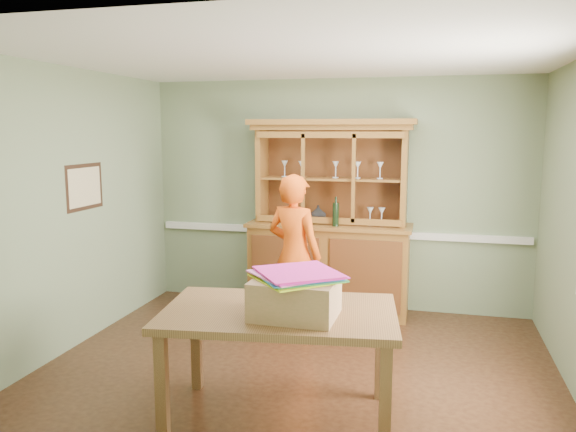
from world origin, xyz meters
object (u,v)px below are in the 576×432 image
(dining_table, at_px, (279,323))
(china_hutch, at_px, (329,246))
(person, at_px, (294,255))
(cardboard_box, at_px, (295,298))

(dining_table, bearing_deg, china_hutch, 84.91)
(person, bearing_deg, cardboard_box, 122.78)
(china_hutch, distance_m, person, 0.85)
(cardboard_box, xyz_separation_m, person, (-0.46, 1.87, -0.13))
(china_hutch, bearing_deg, person, -105.09)
(cardboard_box, distance_m, person, 1.93)
(china_hutch, height_order, cardboard_box, china_hutch)
(china_hutch, relative_size, person, 1.33)
(china_hutch, bearing_deg, dining_table, -87.81)
(china_hutch, xyz_separation_m, dining_table, (0.10, -2.57, -0.05))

